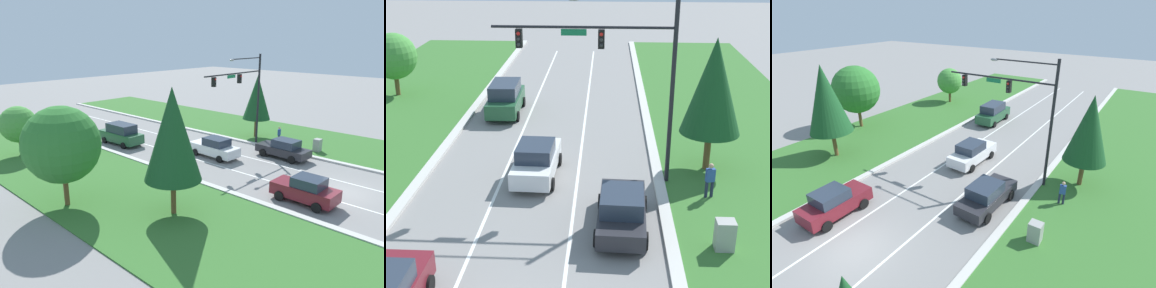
% 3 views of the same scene
% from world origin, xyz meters
% --- Properties ---
extents(traffic_signal_mast, '(8.01, 0.41, 8.80)m').
position_xyz_m(traffic_signal_mast, '(3.83, 11.41, 5.82)').
color(traffic_signal_mast, black).
rests_on(traffic_signal_mast, ground_plane).
extents(white_sedan, '(2.13, 4.71, 1.78)m').
position_xyz_m(white_sedan, '(-0.16, 11.67, 0.87)').
color(white_sedan, white).
rests_on(white_sedan, ground_plane).
extents(charcoal_sedan, '(2.18, 4.77, 1.70)m').
position_xyz_m(charcoal_sedan, '(3.80, 7.06, 0.85)').
color(charcoal_sedan, '#28282D').
rests_on(charcoal_sedan, ground_plane).
extents(forest_suv, '(2.19, 4.94, 2.08)m').
position_xyz_m(forest_suv, '(-3.36, 21.12, 1.05)').
color(forest_suv, '#235633').
rests_on(forest_suv, ground_plane).
extents(utility_cabinet, '(0.70, 0.60, 1.24)m').
position_xyz_m(utility_cabinet, '(7.54, 5.70, 0.62)').
color(utility_cabinet, '#9E9E99').
rests_on(utility_cabinet, ground_plane).
extents(pedestrian, '(0.42, 0.30, 1.69)m').
position_xyz_m(pedestrian, '(7.70, 9.85, 0.94)').
color(pedestrian, '#232842').
rests_on(pedestrian, ground_plane).
extents(oak_near_left_tree, '(3.24, 3.24, 4.49)m').
position_xyz_m(oak_near_left_tree, '(-11.80, 24.63, 2.87)').
color(oak_near_left_tree, brown).
rests_on(oak_near_left_tree, ground_plane).
extents(conifer_far_right_tree, '(2.87, 2.87, 6.59)m').
position_xyz_m(conifer_far_right_tree, '(8.08, 12.92, 4.27)').
color(conifer_far_right_tree, brown).
rests_on(conifer_far_right_tree, ground_plane).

